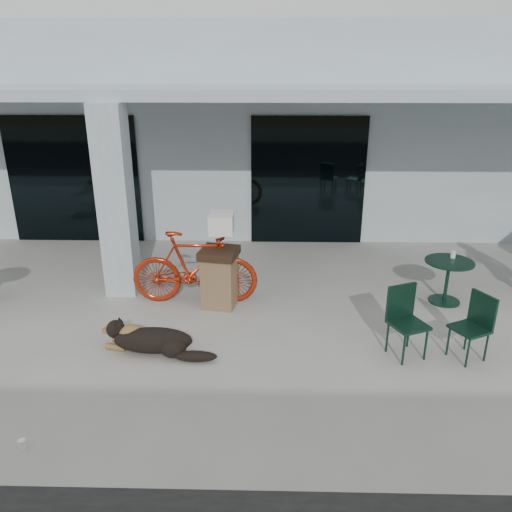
{
  "coord_description": "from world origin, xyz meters",
  "views": [
    {
      "loc": [
        0.95,
        -5.47,
        3.6
      ],
      "look_at": [
        0.79,
        1.41,
        1.0
      ],
      "focal_mm": 35.0,
      "sensor_mm": 36.0,
      "label": 1
    }
  ],
  "objects_px": {
    "bicycle": "(195,268)",
    "cafe_chair_far_b": "(470,328)",
    "dog": "(153,339)",
    "cafe_chair_far_a": "(408,324)",
    "cafe_table_far": "(447,282)",
    "trash_receptacle": "(220,278)"
  },
  "relations": [
    {
      "from": "bicycle",
      "to": "cafe_chair_far_b",
      "type": "height_order",
      "value": "bicycle"
    },
    {
      "from": "dog",
      "to": "cafe_chair_far_a",
      "type": "distance_m",
      "value": 3.38
    },
    {
      "from": "cafe_chair_far_b",
      "to": "dog",
      "type": "bearing_deg",
      "value": -117.44
    },
    {
      "from": "cafe_table_far",
      "to": "trash_receptacle",
      "type": "bearing_deg",
      "value": -176.88
    },
    {
      "from": "dog",
      "to": "cafe_chair_far_b",
      "type": "relative_size",
      "value": 1.36
    },
    {
      "from": "dog",
      "to": "trash_receptacle",
      "type": "height_order",
      "value": "trash_receptacle"
    },
    {
      "from": "bicycle",
      "to": "cafe_chair_far_a",
      "type": "height_order",
      "value": "bicycle"
    },
    {
      "from": "cafe_chair_far_a",
      "to": "trash_receptacle",
      "type": "relative_size",
      "value": 1.0
    },
    {
      "from": "bicycle",
      "to": "dog",
      "type": "height_order",
      "value": "bicycle"
    },
    {
      "from": "cafe_chair_far_a",
      "to": "trash_receptacle",
      "type": "xyz_separation_m",
      "value": [
        -2.6,
        1.46,
        0.0
      ]
    },
    {
      "from": "bicycle",
      "to": "trash_receptacle",
      "type": "distance_m",
      "value": 0.44
    },
    {
      "from": "dog",
      "to": "cafe_chair_far_b",
      "type": "height_order",
      "value": "cafe_chair_far_b"
    },
    {
      "from": "cafe_table_far",
      "to": "cafe_chair_far_b",
      "type": "bearing_deg",
      "value": -99.39
    },
    {
      "from": "bicycle",
      "to": "cafe_table_far",
      "type": "relative_size",
      "value": 2.63
    },
    {
      "from": "cafe_table_far",
      "to": "bicycle",
      "type": "bearing_deg",
      "value": -178.59
    },
    {
      "from": "cafe_chair_far_a",
      "to": "trash_receptacle",
      "type": "height_order",
      "value": "trash_receptacle"
    },
    {
      "from": "cafe_chair_far_a",
      "to": "cafe_chair_far_b",
      "type": "height_order",
      "value": "cafe_chair_far_a"
    },
    {
      "from": "bicycle",
      "to": "cafe_chair_far_b",
      "type": "xyz_separation_m",
      "value": [
        3.79,
        -1.6,
        -0.16
      ]
    },
    {
      "from": "cafe_table_far",
      "to": "cafe_chair_far_b",
      "type": "distance_m",
      "value": 1.73
    },
    {
      "from": "dog",
      "to": "cafe_chair_far_a",
      "type": "height_order",
      "value": "cafe_chair_far_a"
    },
    {
      "from": "trash_receptacle",
      "to": "dog",
      "type": "bearing_deg",
      "value": -117.67
    },
    {
      "from": "dog",
      "to": "bicycle",
      "type": "bearing_deg",
      "value": 90.21
    }
  ]
}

